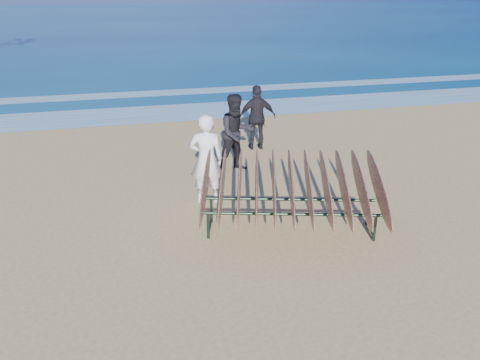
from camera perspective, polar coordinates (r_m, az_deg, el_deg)
The scene contains 8 objects.
ground at distance 8.94m, azimuth 1.30°, elevation -7.50°, with size 120.00×120.00×0.00m, color tan.
ocean at distance 62.70m, azimuth -13.14°, elevation 16.97°, with size 160.00×160.00×0.00m, color navy.
foam_near at distance 18.17m, azimuth -7.38°, elevation 7.52°, with size 160.00×160.00×0.00m, color white.
foam_far at distance 21.57m, azimuth -8.64°, elevation 9.65°, with size 160.00×160.00×0.00m, color white.
surfboard_rack at distance 9.14m, azimuth 5.78°, elevation -0.78°, with size 3.73×3.25×1.43m.
person_white at distance 10.37m, azimuth -3.80°, elevation 2.34°, with size 0.69×0.45×1.88m, color silver.
person_dark_a at distance 12.17m, azimuth -0.39°, elevation 5.28°, with size 0.91×0.71×1.88m, color black.
person_dark_b at distance 13.85m, azimuth 1.95°, elevation 7.02°, with size 1.03×0.43×1.75m, color black.
Camera 1 is at (-2.16, -7.52, 4.33)m, focal length 38.00 mm.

